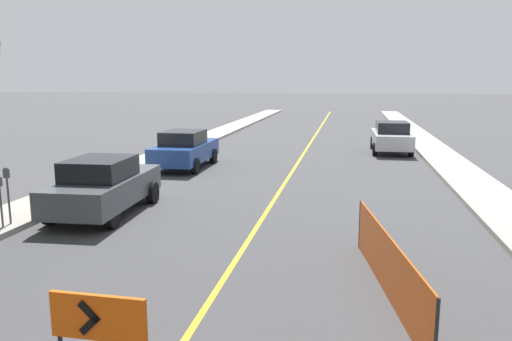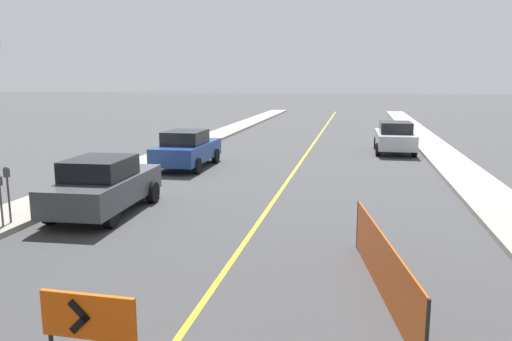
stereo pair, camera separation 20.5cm
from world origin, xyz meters
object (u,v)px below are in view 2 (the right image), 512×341
object	(u,v)px
arrow_barricade_primary	(88,320)
parked_car_curb_mid	(187,149)
parked_car_curb_far	(395,137)
parking_meter_near_curb	(0,190)
parking_meter_far_curb	(7,183)
parked_car_curb_near	(104,185)

from	to	relation	value
arrow_barricade_primary	parked_car_curb_mid	world-z (taller)	parked_car_curb_mid
parked_car_curb_far	parking_meter_near_curb	distance (m)	18.96
parking_meter_far_curb	parked_car_curb_far	bearing A→B (deg)	56.23
arrow_barricade_primary	parked_car_curb_far	distance (m)	21.76
arrow_barricade_primary	parked_car_curb_near	size ratio (longest dim) A/B	0.28
parking_meter_far_curb	parked_car_curb_mid	bearing A→B (deg)	81.09
parked_car_curb_near	parked_car_curb_far	world-z (taller)	same
arrow_barricade_primary	parking_meter_far_curb	world-z (taller)	parking_meter_far_curb
parked_car_curb_mid	parked_car_curb_far	bearing A→B (deg)	35.15
parking_meter_near_curb	parking_meter_far_curb	size ratio (longest dim) A/B	0.89
parked_car_curb_far	parking_meter_far_curb	size ratio (longest dim) A/B	3.00
arrow_barricade_primary	parked_car_curb_far	world-z (taller)	parked_car_curb_far
parked_car_curb_mid	parking_meter_far_curb	xyz separation A→B (m)	(-1.45, -9.27, 0.36)
parked_car_curb_near	parking_meter_near_curb	world-z (taller)	parked_car_curb_near
parked_car_curb_far	parking_meter_far_curb	bearing A→B (deg)	-124.77
parked_car_curb_far	parked_car_curb_near	bearing A→B (deg)	-123.63
parked_car_curb_mid	parking_meter_far_curb	size ratio (longest dim) A/B	2.98
parking_meter_near_curb	parking_meter_far_curb	distance (m)	0.31
arrow_barricade_primary	parking_meter_far_curb	xyz separation A→B (m)	(-5.39, 5.62, 0.30)
parked_car_curb_far	parking_meter_far_curb	world-z (taller)	same
parked_car_curb_near	parking_meter_near_curb	distance (m)	2.67
parked_car_curb_mid	parking_meter_near_curb	size ratio (longest dim) A/B	3.33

